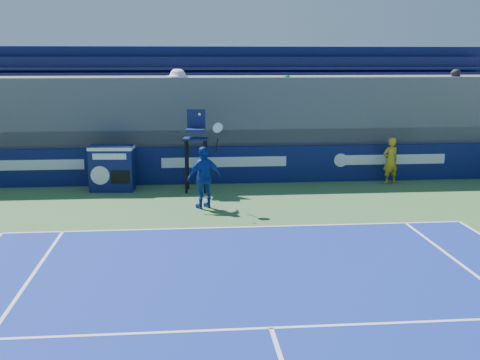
{
  "coord_description": "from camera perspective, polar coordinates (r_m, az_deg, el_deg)",
  "views": [
    {
      "loc": [
        -1.23,
        -1.9,
        4.0
      ],
      "look_at": [
        0.0,
        11.5,
        1.25
      ],
      "focal_mm": 45.0,
      "sensor_mm": 36.0,
      "label": 1
    }
  ],
  "objects": [
    {
      "name": "ball_person",
      "position": [
        19.82,
        14.08,
        1.79
      ],
      "size": [
        0.62,
        0.49,
        1.5
      ],
      "primitive_type": "imported",
      "rotation": [
        0.0,
        0.0,
        3.41
      ],
      "color": "gold",
      "rests_on": "apron"
    },
    {
      "name": "back_hoarding",
      "position": [
        19.34,
        -1.51,
        1.42
      ],
      "size": [
        20.4,
        0.21,
        1.2
      ],
      "color": "#0D164D",
      "rests_on": "ground"
    },
    {
      "name": "match_clock",
      "position": [
        18.64,
        -12.03,
        1.22
      ],
      "size": [
        1.37,
        0.82,
        1.4
      ],
      "color": "#101751",
      "rests_on": "ground"
    },
    {
      "name": "umpire_chair",
      "position": [
        18.08,
        -4.2,
        3.66
      ],
      "size": [
        0.77,
        0.77,
        2.48
      ],
      "color": "black",
      "rests_on": "ground"
    },
    {
      "name": "tennis_player",
      "position": [
        16.1,
        -3.4,
        0.26
      ],
      "size": [
        1.06,
        0.78,
        2.57
      ],
      "color": "navy",
      "rests_on": "apron"
    },
    {
      "name": "stadium_seating",
      "position": [
        21.19,
        -1.93,
        5.67
      ],
      "size": [
        21.0,
        4.05,
        4.4
      ],
      "color": "#4E4F53",
      "rests_on": "ground"
    }
  ]
}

